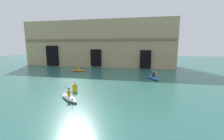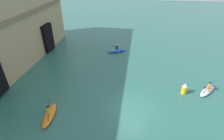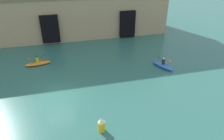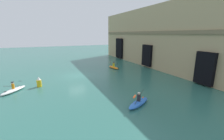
{
  "view_description": "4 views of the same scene",
  "coord_description": "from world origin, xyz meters",
  "px_view_note": "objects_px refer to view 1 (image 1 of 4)",
  "views": [
    {
      "loc": [
        10.57,
        -20.14,
        5.07
      ],
      "look_at": [
        5.71,
        2.6,
        1.31
      ],
      "focal_mm": 24.0,
      "sensor_mm": 36.0,
      "label": 1
    },
    {
      "loc": [
        -12.27,
        0.14,
        11.54
      ],
      "look_at": [
        5.22,
        2.79,
        0.83
      ],
      "focal_mm": 28.0,
      "sensor_mm": 36.0,
      "label": 2
    },
    {
      "loc": [
        0.87,
        -17.26,
        12.36
      ],
      "look_at": [
        5.66,
        1.99,
        1.12
      ],
      "focal_mm": 35.0,
      "sensor_mm": 36.0,
      "label": 3
    },
    {
      "loc": [
        22.32,
        -4.13,
        6.24
      ],
      "look_at": [
        3.71,
        4.27,
        1.29
      ],
      "focal_mm": 24.0,
      "sensor_mm": 36.0,
      "label": 4
    }
  ],
  "objects_px": {
    "kayak_orange": "(78,70)",
    "kayak_white": "(69,97)",
    "marker_buoy": "(75,86)",
    "kayak_blue": "(153,78)"
  },
  "relations": [
    {
      "from": "kayak_white",
      "to": "marker_buoy",
      "type": "xyz_separation_m",
      "value": [
        -0.64,
        2.56,
        0.35
      ]
    },
    {
      "from": "kayak_orange",
      "to": "kayak_white",
      "type": "distance_m",
      "value": 16.0
    },
    {
      "from": "kayak_blue",
      "to": "kayak_white",
      "type": "xyz_separation_m",
      "value": [
        -8.36,
        -10.75,
        -0.04
      ]
    },
    {
      "from": "kayak_orange",
      "to": "marker_buoy",
      "type": "distance_m",
      "value": 13.4
    },
    {
      "from": "kayak_white",
      "to": "marker_buoy",
      "type": "bearing_deg",
      "value": -36.45
    },
    {
      "from": "marker_buoy",
      "to": "kayak_white",
      "type": "bearing_deg",
      "value": -75.87
    },
    {
      "from": "kayak_blue",
      "to": "marker_buoy",
      "type": "height_order",
      "value": "kayak_blue"
    },
    {
      "from": "kayak_orange",
      "to": "marker_buoy",
      "type": "xyz_separation_m",
      "value": [
        5.21,
        -12.34,
        0.33
      ]
    },
    {
      "from": "kayak_orange",
      "to": "kayak_blue",
      "type": "height_order",
      "value": "kayak_blue"
    },
    {
      "from": "kayak_white",
      "to": "marker_buoy",
      "type": "distance_m",
      "value": 2.66
    }
  ]
}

